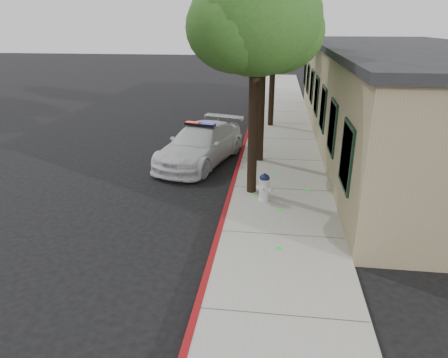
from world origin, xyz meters
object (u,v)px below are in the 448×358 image
at_px(clapboard_building, 404,97).
at_px(street_tree_far, 275,30).
at_px(street_tree_mid, 264,20).
at_px(fire_hydrant, 264,187).
at_px(police_car, 200,144).
at_px(street_tree_near, 256,24).

height_order(clapboard_building, street_tree_far, street_tree_far).
height_order(clapboard_building, street_tree_mid, street_tree_mid).
bearing_deg(fire_hydrant, street_tree_mid, 115.44).
height_order(clapboard_building, fire_hydrant, clapboard_building).
distance_m(police_car, street_tree_mid, 4.99).
distance_m(police_car, street_tree_near, 5.68).
distance_m(street_tree_mid, street_tree_far, 5.66).
xyz_separation_m(clapboard_building, police_car, (-8.15, -3.33, -1.40)).
height_order(fire_hydrant, street_tree_near, street_tree_near).
xyz_separation_m(clapboard_building, fire_hydrant, (-5.58, -6.96, -1.55)).
distance_m(fire_hydrant, street_tree_near, 4.53).
height_order(fire_hydrant, street_tree_far, street_tree_far).
xyz_separation_m(clapboard_building, street_tree_near, (-5.98, -6.33, 2.91)).
bearing_deg(street_tree_near, fire_hydrant, -57.50).
bearing_deg(street_tree_near, police_car, 125.86).
relative_size(clapboard_building, street_tree_far, 3.42).
bearing_deg(police_car, street_tree_mid, 20.94).
relative_size(fire_hydrant, street_tree_far, 0.14).
xyz_separation_m(fire_hydrant, street_tree_far, (0.04, 9.47, 4.16)).
relative_size(clapboard_building, fire_hydrant, 24.76).
bearing_deg(clapboard_building, street_tree_far, 155.62).
distance_m(clapboard_building, street_tree_mid, 7.33).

